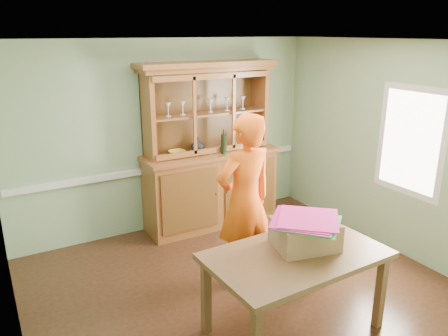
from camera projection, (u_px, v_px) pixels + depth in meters
floor at (240, 287)px, 4.96m from camera, size 4.50×4.50×0.00m
ceiling at (244, 41)px, 4.15m from camera, size 4.50×4.50×0.00m
wall_back at (168, 136)px, 6.21m from camera, size 4.50×0.00×4.50m
wall_left at (4, 219)px, 3.49m from camera, size 0.00×4.00×4.00m
wall_right at (390, 148)px, 5.62m from camera, size 0.00×4.00×4.00m
wall_front at (401, 257)px, 2.90m from camera, size 4.50×0.00×4.50m
chair_rail at (169, 167)px, 6.33m from camera, size 4.41×0.05×0.08m
framed_map at (0, 184)px, 3.69m from camera, size 0.03×0.60×0.46m
window_panel at (410, 141)px, 5.32m from camera, size 0.03×0.96×1.36m
china_hutch at (210, 170)px, 6.39m from camera, size 2.03×0.67×2.39m
dining_table at (296, 262)px, 4.07m from camera, size 1.68×1.04×0.83m
cardboard_box at (305, 234)px, 4.12m from camera, size 0.65×0.57×0.26m
kite_stack at (306, 221)px, 4.04m from camera, size 0.76×0.76×0.04m
person at (245, 202)px, 4.81m from camera, size 0.76×0.53×1.98m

